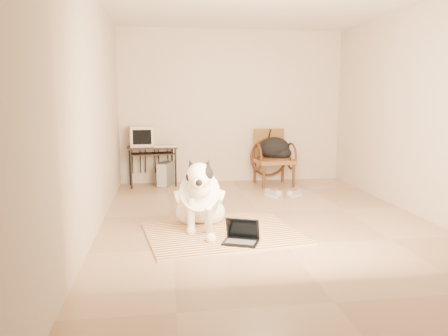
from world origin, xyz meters
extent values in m
plane|color=tan|center=(0.00, 0.00, 0.00)|extent=(4.50, 4.50, 0.00)
plane|color=silver|center=(0.00, 0.00, 2.70)|extent=(4.50, 4.50, 0.00)
plane|color=beige|center=(0.00, 2.25, 1.35)|extent=(4.50, 0.00, 4.50)
plane|color=beige|center=(0.00, -2.25, 1.35)|extent=(4.50, 0.00, 4.50)
plane|color=beige|center=(-2.00, 0.00, 1.35)|extent=(0.00, 4.50, 4.50)
plane|color=beige|center=(2.00, 0.00, 1.35)|extent=(0.00, 4.50, 4.50)
cube|color=#B94F1D|center=(-0.52, -1.40, 0.01)|extent=(1.68, 0.51, 0.02)
cube|color=#3D7D39|center=(-0.56, -1.15, 0.01)|extent=(1.68, 0.51, 0.02)
cube|color=#4D3875|center=(-0.60, -0.90, 0.01)|extent=(1.68, 0.51, 0.02)
cube|color=#BC7C35|center=(-0.64, -0.65, 0.01)|extent=(1.68, 0.51, 0.02)
cube|color=beige|center=(-0.68, -0.40, 0.01)|extent=(1.68, 0.51, 0.02)
sphere|color=white|center=(-0.96, -0.45, 0.15)|extent=(0.30, 0.30, 0.30)
sphere|color=white|center=(-0.67, -0.47, 0.15)|extent=(0.30, 0.30, 0.30)
ellipsoid|color=white|center=(-0.82, -0.47, 0.18)|extent=(0.37, 0.34, 0.30)
ellipsoid|color=white|center=(-0.83, -0.65, 0.38)|extent=(0.44, 0.72, 0.65)
cylinder|color=white|center=(-0.83, -0.64, 0.38)|extent=(0.50, 0.63, 0.60)
sphere|color=white|center=(-0.85, -0.85, 0.53)|extent=(0.25, 0.25, 0.25)
sphere|color=white|center=(-0.86, -0.94, 0.68)|extent=(0.28, 0.28, 0.28)
ellipsoid|color=black|center=(-0.82, -0.95, 0.70)|extent=(0.22, 0.24, 0.20)
cylinder|color=white|center=(-0.87, -1.06, 0.64)|extent=(0.13, 0.16, 0.12)
sphere|color=black|center=(-0.88, -1.14, 0.64)|extent=(0.07, 0.07, 0.07)
cone|color=black|center=(-0.95, -0.87, 0.79)|extent=(0.14, 0.15, 0.17)
cone|color=black|center=(-0.77, -0.89, 0.79)|extent=(0.13, 0.15, 0.17)
torus|color=silver|center=(-0.86, -0.86, 0.58)|extent=(0.26, 0.15, 0.22)
cylinder|color=white|center=(-0.95, -0.85, 0.23)|extent=(0.09, 0.13, 0.42)
cylinder|color=white|center=(-0.77, -0.99, 0.20)|extent=(0.12, 0.38, 0.42)
sphere|color=white|center=(-0.95, -0.87, 0.05)|extent=(0.11, 0.11, 0.11)
sphere|color=white|center=(-0.77, -1.18, 0.06)|extent=(0.11, 0.11, 0.11)
cone|color=black|center=(-0.81, -0.21, 0.05)|extent=(0.16, 0.42, 0.11)
cube|color=black|center=(-0.47, -1.28, 0.03)|extent=(0.42, 0.37, 0.02)
cube|color=#504F52|center=(-0.47, -1.29, 0.04)|extent=(0.33, 0.25, 0.00)
cube|color=black|center=(-0.43, -1.20, 0.15)|extent=(0.36, 0.22, 0.23)
cube|color=black|center=(-0.44, -1.20, 0.15)|extent=(0.31, 0.19, 0.20)
cube|color=black|center=(-1.43, 1.99, 0.67)|extent=(0.87, 0.55, 0.03)
cube|color=black|center=(-1.43, 1.95, 0.57)|extent=(0.77, 0.44, 0.02)
cylinder|color=black|center=(-1.78, 1.76, 0.33)|extent=(0.03, 0.03, 0.66)
cylinder|color=black|center=(-1.82, 2.14, 0.33)|extent=(0.03, 0.03, 0.66)
cylinder|color=black|center=(-1.04, 1.84, 0.33)|extent=(0.03, 0.03, 0.66)
cylinder|color=black|center=(-1.08, 2.22, 0.33)|extent=(0.03, 0.03, 0.66)
cube|color=beige|center=(-1.60, 2.06, 0.86)|extent=(0.40, 0.38, 0.35)
cube|color=black|center=(-1.59, 1.87, 0.86)|extent=(0.31, 0.03, 0.25)
cube|color=beige|center=(-1.20, 1.89, 0.70)|extent=(0.40, 0.15, 0.03)
cube|color=#504F52|center=(-1.21, 1.98, 0.20)|extent=(0.31, 0.46, 0.41)
cube|color=#A3A3A7|center=(-1.28, 1.78, 0.20)|extent=(0.17, 0.07, 0.39)
cube|color=brown|center=(0.66, 1.76, 0.43)|extent=(0.68, 0.66, 0.07)
cylinder|color=#341A0E|center=(0.66, 1.76, 0.47)|extent=(0.59, 0.59, 0.04)
cube|color=brown|center=(0.64, 2.04, 0.72)|extent=(0.55, 0.09, 0.48)
cylinder|color=#341A0E|center=(0.42, 1.47, 0.20)|extent=(0.05, 0.05, 0.40)
cylinder|color=#341A0E|center=(0.37, 2.00, 0.20)|extent=(0.05, 0.05, 0.40)
cylinder|color=#341A0E|center=(0.94, 1.51, 0.20)|extent=(0.05, 0.05, 0.40)
cylinder|color=#341A0E|center=(0.90, 2.04, 0.20)|extent=(0.05, 0.05, 0.40)
ellipsoid|color=black|center=(0.68, 1.81, 0.64)|extent=(0.53, 0.44, 0.39)
ellipsoid|color=black|center=(0.79, 1.72, 0.56)|extent=(0.33, 0.27, 0.23)
cube|color=silver|center=(0.43, 0.89, 0.01)|extent=(0.23, 0.32, 0.03)
cube|color=gray|center=(0.43, 0.89, 0.05)|extent=(0.22, 0.31, 0.09)
cube|color=maroon|center=(0.43, 0.89, 0.09)|extent=(0.11, 0.16, 0.02)
cube|color=silver|center=(0.76, 0.86, 0.01)|extent=(0.28, 0.26, 0.03)
cube|color=gray|center=(0.76, 0.86, 0.05)|extent=(0.27, 0.25, 0.09)
cube|color=maroon|center=(0.76, 0.86, 0.09)|extent=(0.13, 0.12, 0.02)
camera|label=1|loc=(-1.24, -5.55, 1.51)|focal=35.00mm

